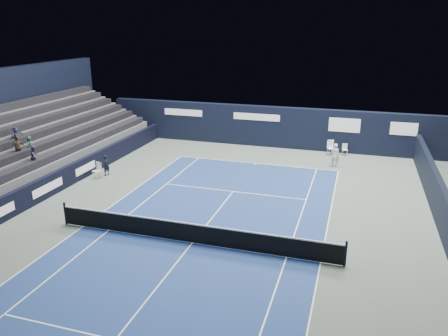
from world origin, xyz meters
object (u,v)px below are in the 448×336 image
object	(u,v)px
folding_chair_back_b	(345,148)
line_judge_chair	(98,169)
folding_chair_back_a	(331,145)
tennis_net	(192,233)
tennis_player	(335,155)

from	to	relation	value
folding_chair_back_b	line_judge_chair	distance (m)	17.23
folding_chair_back_a	folding_chair_back_b	world-z (taller)	folding_chair_back_a
line_judge_chair	folding_chair_back_a	bearing A→B (deg)	53.46
folding_chair_back_b	tennis_net	world-z (taller)	tennis_net
tennis_player	tennis_net	bearing A→B (deg)	-111.86
tennis_net	tennis_player	size ratio (longest dim) A/B	8.22
folding_chair_back_b	tennis_net	bearing A→B (deg)	-122.76
folding_chair_back_b	tennis_player	bearing A→B (deg)	-113.09
folding_chair_back_a	tennis_net	xyz separation A→B (m)	(-4.68, -15.57, -0.21)
folding_chair_back_a	tennis_net	distance (m)	16.26
tennis_net	tennis_player	distance (m)	13.85
line_judge_chair	tennis_net	bearing A→B (deg)	-17.52
folding_chair_back_a	tennis_net	world-z (taller)	tennis_net
line_judge_chair	tennis_player	distance (m)	15.29
line_judge_chair	tennis_player	size ratio (longest dim) A/B	0.63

